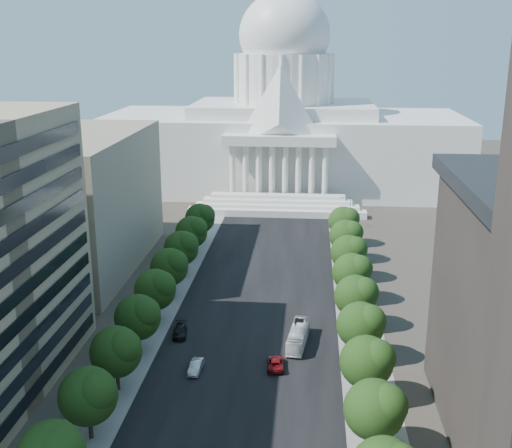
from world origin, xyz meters
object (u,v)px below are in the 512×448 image
(city_bus, at_px, (298,336))
(car_silver, at_px, (196,367))
(car_red, at_px, (275,363))
(car_dark_b, at_px, (180,331))

(city_bus, bearing_deg, car_silver, -139.14)
(car_red, relative_size, car_dark_b, 0.99)
(car_silver, relative_size, city_bus, 0.44)
(car_silver, xyz_separation_m, city_bus, (15.63, 10.52, 0.75))
(city_bus, bearing_deg, car_dark_b, -177.63)
(car_dark_b, bearing_deg, city_bus, -11.90)
(car_red, xyz_separation_m, car_dark_b, (-17.24, 9.89, 0.04))
(car_red, bearing_deg, city_bus, -115.77)
(car_silver, distance_m, car_red, 12.49)
(car_dark_b, relative_size, city_bus, 0.51)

